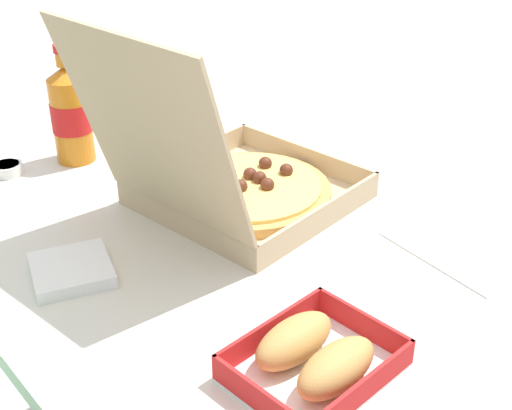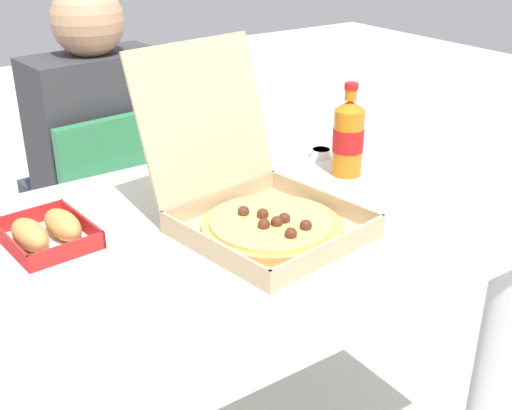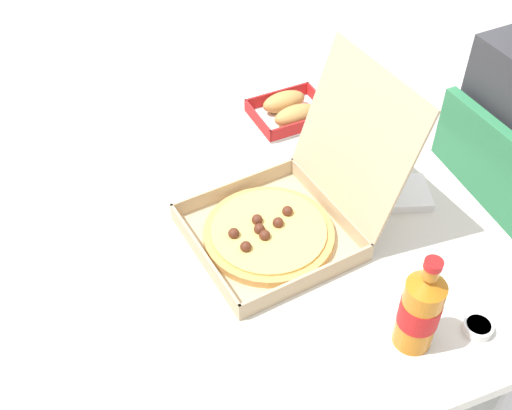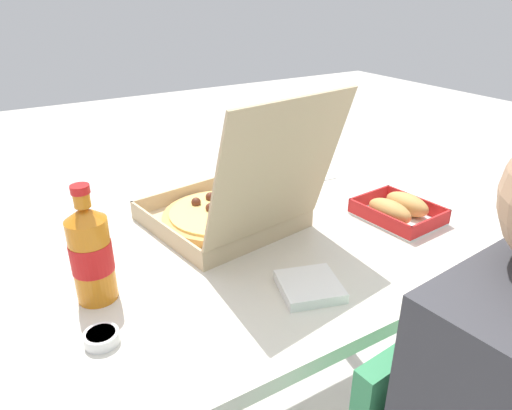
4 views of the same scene
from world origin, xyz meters
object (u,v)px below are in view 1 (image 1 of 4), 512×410
Objects in this scene: pizza_box_open at (235,182)px; cola_bottle at (71,113)px; bread_side_box at (315,357)px; paper_menu at (463,247)px; dipping_sauce_cup at (7,168)px; napkin_pile at (71,270)px.

pizza_box_open reaches higher than cola_bottle.
paper_menu is (0.05, -0.37, -0.02)m from bread_side_box.
cola_bottle is 0.15m from dipping_sauce_cup.
paper_menu is 0.59m from napkin_pile.
pizza_box_open is 0.38m from paper_menu.
cola_bottle reaches higher than bread_side_box.
bread_side_box is 3.59× the size of dipping_sauce_cup.
napkin_pile is at bearing 90.96° from pizza_box_open.
bread_side_box is (-0.37, 0.18, -0.02)m from pizza_box_open.
pizza_box_open reaches higher than dipping_sauce_cup.
dipping_sauce_cup is at bearing 33.56° from pizza_box_open.
napkin_pile is (-0.01, 0.30, -0.04)m from pizza_box_open.
paper_menu is at bearing -81.99° from bread_side_box.
paper_menu is 0.81m from dipping_sauce_cup.
bread_side_box is at bearing -160.98° from napkin_pile.
pizza_box_open is at bearing 34.27° from paper_menu.
bread_side_box is at bearing -174.94° from dipping_sauce_cup.
cola_bottle is 1.07× the size of paper_menu.
paper_menu is at bearing -149.61° from pizza_box_open.
bread_side_box is 0.37m from paper_menu.
pizza_box_open is 8.09× the size of dipping_sauce_cup.
cola_bottle reaches higher than paper_menu.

